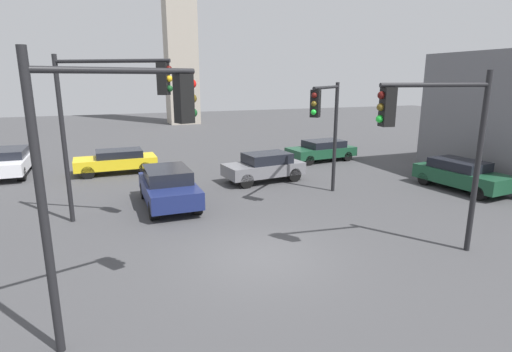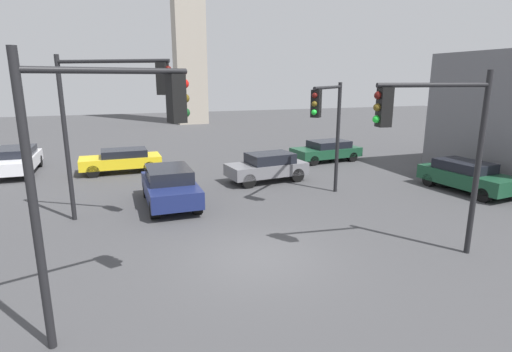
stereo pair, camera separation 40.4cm
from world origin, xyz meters
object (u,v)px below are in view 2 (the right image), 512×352
(car_6, at_px, (267,167))
(car_2, at_px, (466,176))
(traffic_light_1, at_px, (434,131))
(car_4, at_px, (327,150))
(traffic_light_0, at_px, (108,141))
(car_3, at_px, (122,160))
(car_1, at_px, (15,160))
(car_5, at_px, (170,186))
(traffic_light_3, at_px, (328,117))
(traffic_light_2, at_px, (109,105))

(car_6, bearing_deg, car_2, 142.46)
(traffic_light_1, xyz_separation_m, car_4, (4.26, 13.23, -2.98))
(traffic_light_0, relative_size, car_3, 1.31)
(car_4, bearing_deg, car_2, 101.86)
(car_1, xyz_separation_m, car_6, (12.20, -6.04, -0.00))
(traffic_light_1, xyz_separation_m, car_2, (6.83, 5.01, -2.93))
(traffic_light_0, bearing_deg, traffic_light_1, -15.48)
(traffic_light_1, relative_size, car_5, 1.24)
(traffic_light_3, distance_m, car_5, 6.96)
(traffic_light_0, xyz_separation_m, traffic_light_3, (8.26, 6.25, -0.35))
(traffic_light_3, bearing_deg, car_2, 129.44)
(car_5, bearing_deg, traffic_light_0, -15.03)
(car_4, bearing_deg, car_5, 23.57)
(car_6, bearing_deg, car_3, -40.23)
(car_1, relative_size, car_6, 1.13)
(traffic_light_2, bearing_deg, traffic_light_3, 31.96)
(traffic_light_3, bearing_deg, car_3, -90.43)
(traffic_light_2, bearing_deg, car_4, 62.78)
(traffic_light_2, xyz_separation_m, traffic_light_3, (8.24, -0.02, -0.66))
(car_4, height_order, car_5, car_5)
(traffic_light_3, height_order, car_2, traffic_light_3)
(car_2, relative_size, car_5, 1.02)
(traffic_light_0, relative_size, car_4, 1.28)
(car_1, bearing_deg, traffic_light_0, 17.37)
(car_5, bearing_deg, car_1, -139.87)
(traffic_light_3, distance_m, car_6, 4.89)
(traffic_light_1, distance_m, car_4, 14.21)
(car_4, distance_m, car_6, 6.35)
(traffic_light_2, relative_size, car_1, 1.25)
(traffic_light_0, relative_size, car_6, 1.35)
(car_3, bearing_deg, car_5, 102.83)
(traffic_light_1, xyz_separation_m, car_6, (-1.03, 9.72, -2.91))
(traffic_light_1, height_order, car_2, traffic_light_1)
(car_4, xyz_separation_m, car_6, (-5.29, -3.51, 0.07))
(traffic_light_1, relative_size, car_2, 1.21)
(traffic_light_2, height_order, car_6, traffic_light_2)
(traffic_light_2, bearing_deg, car_5, 70.24)
(traffic_light_3, bearing_deg, traffic_light_0, -6.50)
(traffic_light_3, xyz_separation_m, car_3, (-7.90, 8.41, -2.82))
(car_1, distance_m, car_4, 17.68)
(traffic_light_0, relative_size, traffic_light_1, 1.06)
(traffic_light_1, bearing_deg, car_5, -43.68)
(traffic_light_2, distance_m, traffic_light_3, 8.26)
(car_2, distance_m, car_6, 9.16)
(traffic_light_0, xyz_separation_m, traffic_light_1, (8.20, 0.42, -0.20))
(car_2, bearing_deg, traffic_light_2, -99.05)
(car_3, distance_m, car_6, 8.18)
(car_1, xyz_separation_m, car_3, (5.39, -1.52, -0.06))
(traffic_light_1, bearing_deg, car_2, -136.92)
(car_4, bearing_deg, traffic_light_1, 66.66)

